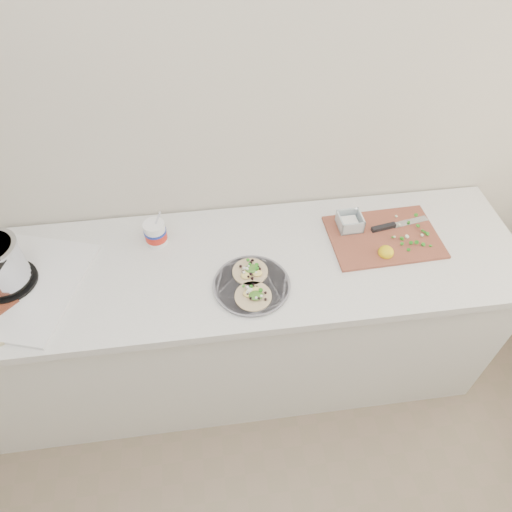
{
  "coord_description": "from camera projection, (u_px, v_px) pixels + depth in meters",
  "views": [
    {
      "loc": [
        -0.04,
        0.21,
        2.28
      ],
      "look_at": [
        0.12,
        1.38,
        0.96
      ],
      "focal_mm": 32.0,
      "sensor_mm": 36.0,
      "label": 1
    }
  ],
  "objects": [
    {
      "name": "cutboard",
      "position": [
        382.0,
        233.0,
        1.92
      ],
      "size": [
        0.46,
        0.33,
        0.07
      ],
      "rotation": [
        0.0,
        0.0,
        0.04
      ],
      "color": "brown",
      "rests_on": "counter"
    },
    {
      "name": "tub",
      "position": [
        156.0,
        231.0,
        1.86
      ],
      "size": [
        0.09,
        0.09,
        0.2
      ],
      "rotation": [
        0.0,
        0.0,
        -0.02
      ],
      "color": "white",
      "rests_on": "counter"
    },
    {
      "name": "stove",
      "position": [
        1.0,
        271.0,
        1.69
      ],
      "size": [
        0.65,
        0.63,
        0.26
      ],
      "rotation": [
        0.0,
        0.0,
        -0.3
      ],
      "color": "silver",
      "rests_on": "counter"
    },
    {
      "name": "counter",
      "position": [
        230.0,
        323.0,
        2.17
      ],
      "size": [
        2.44,
        0.66,
        0.9
      ],
      "color": "silver",
      "rests_on": "ground"
    },
    {
      "name": "taco_plate",
      "position": [
        252.0,
        284.0,
        1.74
      ],
      "size": [
        0.3,
        0.3,
        0.04
      ],
      "rotation": [
        0.0,
        0.0,
        -0.29
      ],
      "color": "slate",
      "rests_on": "counter"
    }
  ]
}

